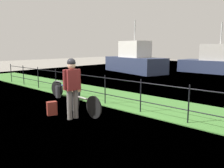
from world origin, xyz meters
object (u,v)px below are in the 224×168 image
at_px(terrier_dog, 75,80).
at_px(cyclist_person, 72,83).
at_px(backpack_on_paving, 52,108).
at_px(mooring_bollard, 58,92).
at_px(moored_boat_mid, 219,63).
at_px(wooden_crate, 75,87).
at_px(moored_boat_far, 134,61).
at_px(bicycle_parked, 65,90).
at_px(bicycle_main, 82,103).

height_order(terrier_dog, cyclist_person, cyclist_person).
bearing_deg(cyclist_person, terrier_dog, 135.15).
height_order(terrier_dog, backpack_on_paving, terrier_dog).
distance_m(mooring_bollard, moored_boat_mid, 13.39).
bearing_deg(terrier_dog, mooring_bollard, 159.85).
xyz_separation_m(wooden_crate, mooring_bollard, (-2.04, 0.76, -0.54)).
xyz_separation_m(terrier_dog, moored_boat_far, (-5.46, 10.24, -0.08)).
bearing_deg(bicycle_parked, moored_boat_mid, 83.25).
bearing_deg(mooring_bollard, moored_boat_mid, 81.96).
relative_size(bicycle_main, bicycle_parked, 1.05).
bearing_deg(backpack_on_paving, moored_boat_mid, -159.08).
relative_size(bicycle_main, moored_boat_far, 0.29).
bearing_deg(wooden_crate, bicycle_parked, 153.63).
xyz_separation_m(wooden_crate, bicycle_parked, (-1.72, 0.85, -0.43)).
distance_m(terrier_dog, moored_boat_far, 11.61).
bearing_deg(bicycle_main, mooring_bollard, 162.02).
xyz_separation_m(cyclist_person, mooring_bollard, (-2.56, 1.25, -0.77)).
relative_size(mooring_bollard, bicycle_parked, 0.30).
relative_size(bicycle_main, backpack_on_paving, 4.23).
xyz_separation_m(bicycle_main, backpack_on_paving, (-0.60, -0.66, -0.14)).
distance_m(terrier_dog, cyclist_person, 0.70).
xyz_separation_m(terrier_dog, backpack_on_paving, (-0.24, -0.69, -0.78)).
relative_size(cyclist_person, backpack_on_paving, 4.21).
bearing_deg(bicycle_main, backpack_on_paving, -132.43).
height_order(mooring_bollard, bicycle_parked, bicycle_parked).
distance_m(cyclist_person, moored_boat_mid, 14.51).
distance_m(backpack_on_paving, moored_boat_far, 12.13).
xyz_separation_m(bicycle_main, terrier_dog, (-0.36, 0.03, 0.64)).
relative_size(bicycle_main, moored_boat_mid, 0.29).
height_order(cyclist_person, moored_boat_far, moored_boat_far).
relative_size(backpack_on_paving, moored_boat_mid, 0.07).
bearing_deg(terrier_dog, bicycle_main, -4.63).
distance_m(backpack_on_paving, bicycle_parked, 2.16).
distance_m(backpack_on_paving, moored_boat_mid, 14.70).
bearing_deg(moored_boat_far, mooring_bollard, -70.31).
relative_size(cyclist_person, moored_boat_far, 0.28).
relative_size(cyclist_person, bicycle_parked, 1.05).
xyz_separation_m(bicycle_parked, moored_boat_mid, (1.56, 13.15, 0.46)).
relative_size(mooring_bollard, moored_boat_far, 0.08).
relative_size(wooden_crate, mooring_bollard, 0.69).
height_order(wooden_crate, backpack_on_paving, wooden_crate).
relative_size(backpack_on_paving, moored_boat_far, 0.07).
bearing_deg(cyclist_person, moored_boat_mid, 92.71).
distance_m(wooden_crate, moored_boat_mid, 14.00).
relative_size(terrier_dog, moored_boat_mid, 0.05).
xyz_separation_m(wooden_crate, moored_boat_mid, (-0.17, 14.00, 0.03)).
height_order(terrier_dog, bicycle_parked, terrier_dog).
height_order(cyclist_person, bicycle_parked, cyclist_person).
xyz_separation_m(terrier_dog, bicycle_parked, (-1.75, 0.86, -0.64)).
height_order(bicycle_main, moored_boat_mid, moored_boat_mid).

